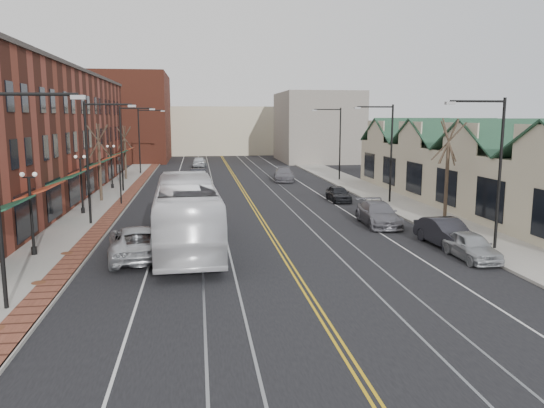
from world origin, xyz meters
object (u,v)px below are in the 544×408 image
object	(u,v)px
parked_suv	(137,242)
parked_car_b	(446,233)
transit_bus	(187,213)
parked_car_c	(378,214)
parked_car_d	(338,194)
parked_car_a	(471,246)

from	to	relation	value
parked_suv	parked_car_b	distance (m)	16.80
transit_bus	parked_car_c	size ratio (longest dim) A/B	2.57
parked_car_b	parked_car_d	xyz separation A→B (m)	(-1.80, 16.22, -0.10)
parked_car_a	parked_car_c	distance (m)	9.10
transit_bus	parked_car_b	bearing A→B (deg)	170.53
parked_car_d	parked_suv	bearing A→B (deg)	-131.90
parked_car_a	parked_car_c	world-z (taller)	parked_car_c
transit_bus	parked_car_a	xyz separation A→B (m)	(14.30, -4.64, -1.21)
parked_car_a	parked_car_c	size ratio (longest dim) A/B	0.77
parked_car_b	parked_car_a	bearing A→B (deg)	-93.99
transit_bus	parked_car_c	distance (m)	13.26
parked_car_a	parked_car_b	world-z (taller)	parked_car_b
parked_suv	parked_car_c	size ratio (longest dim) A/B	1.14
parked_suv	parked_car_d	size ratio (longest dim) A/B	1.53
transit_bus	parked_car_c	xyz separation A→B (m)	(12.50, 4.27, -1.13)
parked_suv	transit_bus	bearing A→B (deg)	-148.87
parked_car_d	parked_car_c	bearing A→B (deg)	-89.50
transit_bus	parked_suv	size ratio (longest dim) A/B	2.26
parked_car_a	parked_car_c	bearing A→B (deg)	102.15
parked_car_a	parked_car_b	xyz separation A→B (m)	(0.00, 2.82, 0.08)
parked_suv	parked_car_a	distance (m)	17.00
parked_car_b	parked_car_c	bearing A→B (deg)	102.46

